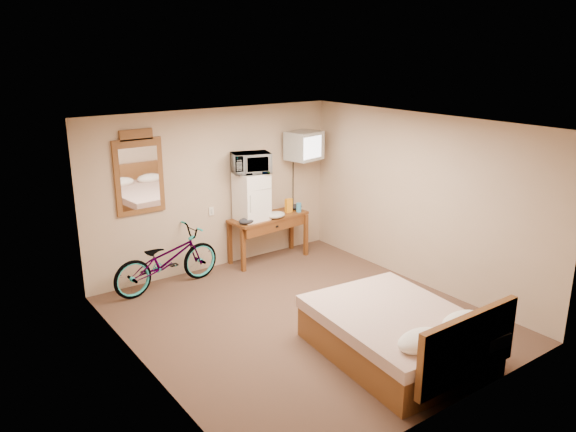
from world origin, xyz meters
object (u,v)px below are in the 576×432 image
at_px(mini_fridge, 252,196).
at_px(microwave, 251,163).
at_px(blue_cup, 299,207).
at_px(wall_mirror, 139,174).
at_px(bed, 400,334).
at_px(crt_television, 304,146).
at_px(desk, 270,223).
at_px(bicycle, 167,260).

bearing_deg(mini_fridge, microwave, 56.33).
distance_m(blue_cup, wall_mirror, 2.71).
distance_m(blue_cup, bed, 3.52).
bearing_deg(mini_fridge, bed, -93.59).
distance_m(crt_television, wall_mirror, 2.74).
bearing_deg(bed, wall_mirror, 112.17).
height_order(mini_fridge, blue_cup, mini_fridge).
relative_size(mini_fridge, blue_cup, 5.01).
height_order(desk, bicycle, bicycle).
height_order(desk, mini_fridge, mini_fridge).
bearing_deg(bed, mini_fridge, 86.41).
xyz_separation_m(desk, mini_fridge, (-0.32, 0.03, 0.50)).
xyz_separation_m(blue_cup, bed, (-1.07, -3.31, -0.53)).
bearing_deg(desk, wall_mirror, 172.33).
bearing_deg(bed, bicycle, 111.30).
distance_m(crt_television, bed, 3.93).
height_order(mini_fridge, bicycle, mini_fridge).
xyz_separation_m(microwave, bicycle, (-1.51, -0.08, -1.22)).
distance_m(crt_television, bicycle, 2.89).
relative_size(desk, bed, 0.66).
bearing_deg(blue_cup, desk, 172.91).
bearing_deg(blue_cup, wall_mirror, 172.45).
bearing_deg(blue_cup, bicycle, 179.62).
relative_size(desk, bicycle, 0.83).
relative_size(bicycle, bed, 0.80).
bearing_deg(microwave, desk, 11.80).
bearing_deg(bed, microwave, 86.41).
height_order(mini_fridge, crt_television, crt_television).
bearing_deg(mini_fridge, bicycle, -176.87).
distance_m(mini_fridge, crt_television, 1.24).
relative_size(desk, wall_mirror, 1.14).
distance_m(wall_mirror, bed, 4.17).
distance_m(desk, blue_cup, 0.58).
height_order(blue_cup, wall_mirror, wall_mirror).
bearing_deg(wall_mirror, mini_fridge, -8.05).
xyz_separation_m(desk, crt_television, (0.70, 0.02, 1.20)).
distance_m(desk, microwave, 1.08).
relative_size(blue_cup, bed, 0.07).
xyz_separation_m(mini_fridge, crt_television, (1.02, -0.01, 0.70)).
height_order(mini_fridge, wall_mirror, wall_mirror).
height_order(microwave, bed, microwave).
relative_size(mini_fridge, bicycle, 0.45).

